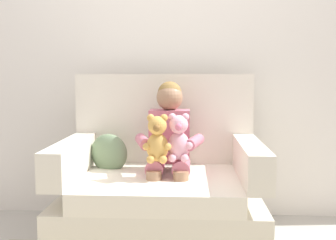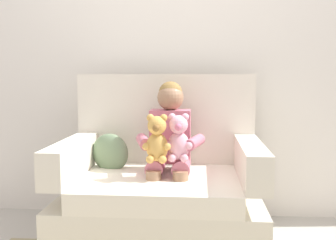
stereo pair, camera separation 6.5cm
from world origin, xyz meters
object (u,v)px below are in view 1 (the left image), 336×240
object	(u,v)px
seated_child	(169,140)
plush_pink	(179,139)
armchair	(161,193)
plush_honey	(157,140)
throw_pillow	(109,153)

from	to	relation	value
seated_child	plush_pink	size ratio (longest dim) A/B	2.88
armchair	plush_pink	bearing A→B (deg)	-49.23
plush_pink	plush_honey	world-z (taller)	plush_pink
plush_pink	plush_honey	distance (m)	0.13
armchair	throw_pillow	world-z (taller)	armchair
seated_child	throw_pillow	world-z (taller)	seated_child
throw_pillow	armchair	bearing A→B (deg)	-18.41
plush_pink	throw_pillow	bearing A→B (deg)	159.89
seated_child	plush_honey	bearing A→B (deg)	-109.89
armchair	plush_honey	xyz separation A→B (m)	(-0.01, -0.18, 0.37)
armchair	throw_pillow	size ratio (longest dim) A/B	4.75
armchair	seated_child	size ratio (longest dim) A/B	1.50
armchair	throw_pillow	bearing A→B (deg)	161.59
seated_child	armchair	bearing A→B (deg)	-160.23
plush_honey	plush_pink	bearing A→B (deg)	18.73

